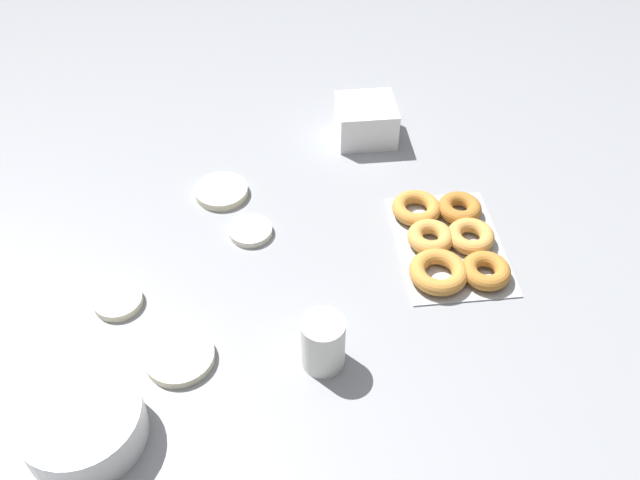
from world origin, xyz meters
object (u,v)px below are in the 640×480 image
Objects in this scene: pancake_0 at (221,191)px; pancake_3 at (251,231)px; donut_tray at (449,241)px; batter_bowl at (83,424)px; paper_cup at (323,343)px; container_stack at (366,121)px; pancake_2 at (118,301)px; pancake_1 at (180,357)px.

pancake_3 is (-0.12, -0.05, -0.00)m from pancake_0.
donut_tray is 0.69m from batter_bowl.
donut_tray is at bearing -115.01° from pancake_0.
donut_tray is 2.86× the size of paper_cup.
paper_cup is (-0.42, -0.16, 0.04)m from pancake_0.
container_stack is at bearing -15.17° from paper_cup.
pancake_2 is 0.67× the size of container_stack.
pancake_1 is 1.16× the size of paper_cup.
pancake_0 is at bearing 20.62° from paper_cup.
batter_bowl reaches higher than pancake_0.
paper_cup is at bearing -160.98° from pancake_3.
donut_tray is 1.57× the size of batter_bowl.
pancake_2 is at bearing 65.32° from paper_cup.
pancake_1 is at bearing 170.24° from pancake_0.
batter_bowl is 0.85m from container_stack.
paper_cup reaches higher than pancake_1.
batter_bowl is at bearing 142.90° from container_stack.
pancake_2 is (-0.27, 0.18, -0.00)m from pancake_0.
batter_bowl is at bearing 147.83° from pancake_3.
pancake_1 is (-0.39, 0.07, -0.00)m from pancake_0.
container_stack is at bearing -37.10° from batter_bowl.
pancake_3 is 0.32m from paper_cup.
pancake_2 and pancake_3 have the same top height.
paper_cup is (-0.58, 0.16, 0.01)m from container_stack.
container_stack is (0.16, -0.32, 0.03)m from pancake_0.
container_stack is (0.28, -0.26, 0.04)m from pancake_3.
batter_bowl is 1.42× the size of container_stack.
pancake_0 reaches higher than pancake_2.
pancake_3 is 0.37m from donut_tray.
pancake_3 is 0.85× the size of paper_cup.
paper_cup is at bearing -96.77° from pancake_1.
donut_tray is at bearing -164.30° from container_stack.
pancake_1 and pancake_2 have the same top height.
pancake_3 is (0.27, -0.12, -0.00)m from pancake_1.
pancake_1 is at bearing 83.23° from paper_cup.
container_stack reaches higher than donut_tray.
pancake_0 is 1.29× the size of pancake_3.
pancake_0 is 0.40m from pancake_1.
pancake_2 is 0.65m from container_stack.
batter_bowl is (-0.40, 0.25, 0.03)m from pancake_3.
batter_bowl is 1.83× the size of paper_cup.
batter_bowl reaches higher than pancake_3.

